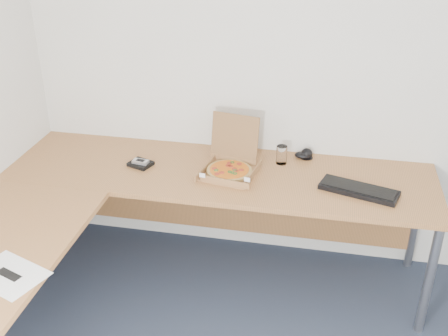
% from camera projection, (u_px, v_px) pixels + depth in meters
% --- Properties ---
extents(room_shell, '(3.50, 3.50, 2.50)m').
position_uv_depth(room_shell, '(288.00, 249.00, 1.63)').
color(room_shell, silver).
rests_on(room_shell, ground).
extents(desk, '(2.50, 2.20, 0.73)m').
position_uv_depth(desk, '(144.00, 208.00, 2.87)').
color(desk, '#AE703D').
rests_on(desk, ground).
extents(pizza_box, '(0.29, 0.34, 0.30)m').
position_uv_depth(pizza_box, '(230.00, 167.00, 3.14)').
color(pizza_box, '#A06E40').
rests_on(pizza_box, desk).
extents(drinking_glass, '(0.06, 0.06, 0.11)m').
position_uv_depth(drinking_glass, '(282.00, 155.00, 3.24)').
color(drinking_glass, silver).
rests_on(drinking_glass, desk).
extents(keyboard, '(0.45, 0.27, 0.03)m').
position_uv_depth(keyboard, '(359.00, 190.00, 2.95)').
color(keyboard, black).
rests_on(keyboard, desk).
extents(mouse, '(0.12, 0.09, 0.04)m').
position_uv_depth(mouse, '(303.00, 155.00, 3.32)').
color(mouse, black).
rests_on(mouse, desk).
extents(wallet, '(0.16, 0.15, 0.02)m').
position_uv_depth(wallet, '(141.00, 164.00, 3.23)').
color(wallet, black).
rests_on(wallet, desk).
extents(phone, '(0.10, 0.06, 0.02)m').
position_uv_depth(phone, '(141.00, 162.00, 3.22)').
color(phone, '#B2B5BA').
rests_on(phone, wallet).
extents(paper_sheet, '(0.37, 0.32, 0.00)m').
position_uv_depth(paper_sheet, '(9.00, 275.00, 2.33)').
color(paper_sheet, white).
rests_on(paper_sheet, desk).
extents(dome_speaker, '(0.08, 0.08, 0.07)m').
position_uv_depth(dome_speaker, '(307.00, 153.00, 3.31)').
color(dome_speaker, black).
rests_on(dome_speaker, desk).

